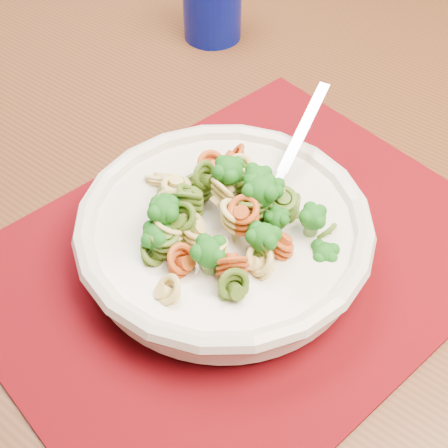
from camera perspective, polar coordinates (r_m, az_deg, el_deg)
name	(u,v)px	position (r m, az deg, el deg)	size (l,w,h in m)	color
dining_table	(117,288)	(0.70, -9.77, -5.75)	(1.74, 1.47, 0.71)	#512C16
placemat	(241,258)	(0.60, 1.61, -3.09)	(0.47, 0.37, 0.00)	#5A030F
pasta_bowl	(224,230)	(0.58, 0.00, -0.59)	(0.28, 0.28, 0.05)	silver
pasta_broccoli_heap	(224,220)	(0.57, 0.00, 0.41)	(0.23, 0.23, 0.06)	#E4C870
fork	(272,195)	(0.59, 4.37, 2.70)	(0.19, 0.02, 0.01)	silver
tumbler	(212,2)	(0.88, -1.09, 19.60)	(0.08, 0.08, 0.10)	#040D63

